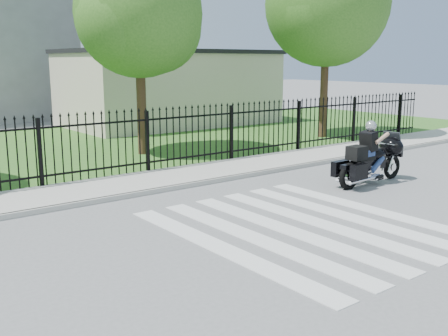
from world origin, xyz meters
TOP-DOWN VIEW (x-y plane):
  - ground at (0.00, 0.00)m, footprint 120.00×120.00m
  - crosswalk at (0.00, 0.00)m, footprint 5.00×5.50m
  - sidewalk at (0.00, 5.00)m, footprint 40.00×2.00m
  - curb at (0.00, 4.00)m, footprint 40.00×0.12m
  - grass_strip at (0.00, 12.00)m, footprint 40.00×12.00m
  - iron_fence at (0.00, 6.00)m, footprint 26.00×0.04m
  - tree_mid at (1.50, 9.00)m, footprint 4.20×4.20m
  - tree_right at (9.50, 8.00)m, footprint 5.00×5.00m
  - building_low at (7.00, 16.00)m, footprint 10.00×6.00m
  - building_low_roof at (7.00, 16.00)m, footprint 10.20×6.20m
  - motorcycle_rider at (3.98, 1.45)m, footprint 2.57×0.80m

SIDE VIEW (x-z plane):
  - ground at x=0.00m, z-range 0.00..0.00m
  - crosswalk at x=0.00m, z-range 0.00..0.01m
  - grass_strip at x=0.00m, z-range 0.00..0.02m
  - sidewalk at x=0.00m, z-range 0.00..0.12m
  - curb at x=0.00m, z-range 0.00..0.12m
  - motorcycle_rider at x=3.98m, z-range -0.15..1.54m
  - iron_fence at x=0.00m, z-range 0.00..1.80m
  - building_low at x=7.00m, z-range 0.00..3.50m
  - building_low_roof at x=7.00m, z-range 3.50..3.70m
  - tree_mid at x=1.50m, z-range 1.28..8.06m
  - tree_right at x=9.50m, z-range 1.44..9.34m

